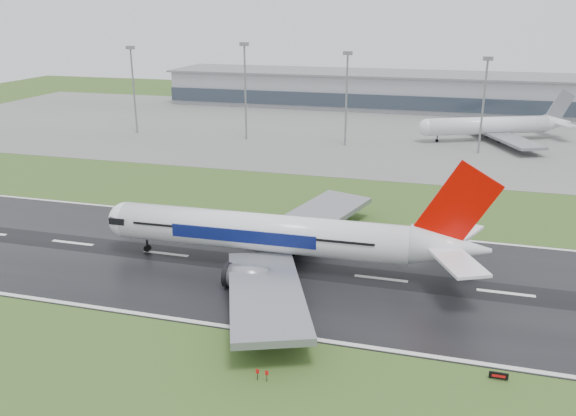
% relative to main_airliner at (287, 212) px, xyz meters
% --- Properties ---
extents(ground, '(520.00, 520.00, 0.00)m').
position_rel_main_airliner_xyz_m(ground, '(16.82, -0.74, -10.16)').
color(ground, '#32511D').
rests_on(ground, ground).
extents(runway, '(400.00, 45.00, 0.10)m').
position_rel_main_airliner_xyz_m(runway, '(16.82, -0.74, -10.11)').
color(runway, black).
rests_on(runway, ground).
extents(apron, '(400.00, 130.00, 0.08)m').
position_rel_main_airliner_xyz_m(apron, '(16.82, 124.26, -10.12)').
color(apron, slate).
rests_on(apron, ground).
extents(terminal, '(240.00, 36.00, 15.00)m').
position_rel_main_airliner_xyz_m(terminal, '(16.82, 184.26, -2.66)').
color(terminal, gray).
rests_on(terminal, ground).
extents(main_airliner, '(69.57, 66.40, 20.12)m').
position_rel_main_airliner_xyz_m(main_airliner, '(0.00, 0.00, 0.00)').
color(main_airliner, white).
rests_on(main_airliner, runway).
extents(parked_airliner, '(73.27, 71.29, 16.62)m').
position_rel_main_airliner_xyz_m(parked_airliner, '(40.41, 120.57, -1.77)').
color(parked_airliner, silver).
rests_on(parked_airliner, apron).
extents(runway_sign, '(2.31, 0.43, 1.04)m').
position_rel_main_airliner_xyz_m(runway_sign, '(34.24, -25.48, -9.64)').
color(runway_sign, black).
rests_on(runway_sign, ground).
extents(floodmast_0, '(0.64, 0.64, 29.83)m').
position_rel_main_airliner_xyz_m(floodmast_0, '(-84.94, 99.26, 4.75)').
color(floodmast_0, gray).
rests_on(floodmast_0, ground).
extents(floodmast_1, '(0.64, 0.64, 31.64)m').
position_rel_main_airliner_xyz_m(floodmast_1, '(-42.38, 99.26, 5.66)').
color(floodmast_1, gray).
rests_on(floodmast_1, ground).
extents(floodmast_2, '(0.64, 0.64, 29.38)m').
position_rel_main_airliner_xyz_m(floodmast_2, '(-7.44, 99.26, 4.53)').
color(floodmast_2, gray).
rests_on(floodmast_2, ground).
extents(floodmast_3, '(0.64, 0.64, 28.59)m').
position_rel_main_airliner_xyz_m(floodmast_3, '(35.29, 99.26, 4.13)').
color(floodmast_3, gray).
rests_on(floodmast_3, ground).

